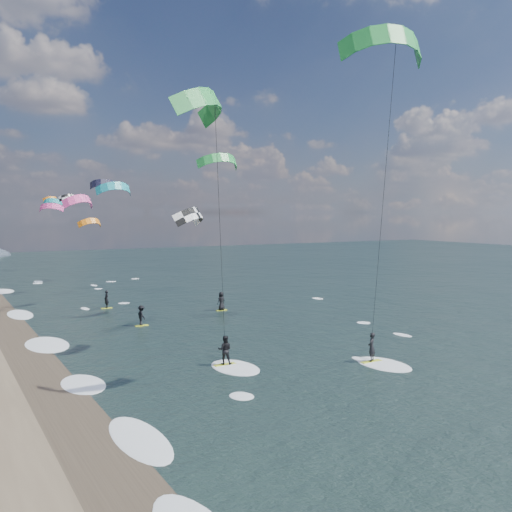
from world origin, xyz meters
TOP-DOWN VIEW (x-y plane):
  - ground at (0.00, 0.00)m, footprint 260.00×260.00m
  - wet_sand_strip at (-12.00, 10.00)m, footprint 3.00×240.00m
  - kitesurfer_near_a at (3.50, 5.66)m, footprint 7.98×8.69m
  - kitesurfer_near_b at (-4.13, 10.32)m, footprint 7.11×9.35m
  - far_kitesurfers at (0.95, 32.38)m, footprint 10.48×11.16m
  - bg_kite_field at (0.28, 52.44)m, footprint 14.01×76.22m
  - shoreline_surf at (-10.80, 14.75)m, footprint 2.40×79.40m

SIDE VIEW (x-z plane):
  - ground at x=0.00m, z-range 0.00..0.00m
  - shoreline_surf at x=-10.80m, z-range -0.06..0.06m
  - wet_sand_strip at x=-12.00m, z-range 0.00..0.01m
  - far_kitesurfers at x=0.95m, z-range -0.02..1.82m
  - kitesurfer_near_b at x=-4.13m, z-range 2.69..18.65m
  - bg_kite_field at x=0.28m, z-range 7.92..15.23m
  - kitesurfer_near_a at x=3.50m, z-range 5.37..24.48m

